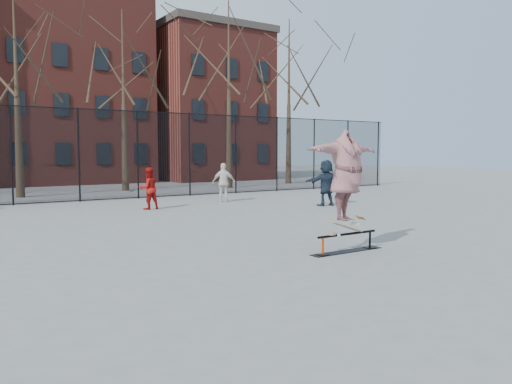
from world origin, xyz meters
TOP-DOWN VIEW (x-y plane):
  - ground at (0.00, 0.00)m, footprint 100.00×100.00m
  - skate_rail at (0.67, -1.12)m, footprint 1.87×0.29m
  - skateboard at (0.62, -1.12)m, footprint 0.91×0.22m
  - skater at (0.62, -1.12)m, footprint 2.47×1.17m
  - bystander_red at (0.03, 8.73)m, footprint 0.81×0.65m
  - bystander_white at (3.72, 9.56)m, footprint 1.05×0.83m
  - bystander_navy at (6.36, 6.02)m, footprint 1.75×0.77m
  - fence at (-0.01, 13.00)m, footprint 34.03×0.07m
  - tree_row at (-0.25, 17.15)m, footprint 33.66×7.46m
  - rowhouses at (0.72, 26.00)m, footprint 29.00×7.00m

SIDE VIEW (x-z plane):
  - ground at x=0.00m, z-range 0.00..0.00m
  - skate_rail at x=0.67m, z-range -0.04..0.37m
  - skateboard at x=0.62m, z-range 0.41..0.52m
  - bystander_red at x=0.03m, z-range 0.00..1.57m
  - bystander_white at x=3.72m, z-range 0.00..1.66m
  - bystander_navy at x=6.36m, z-range 0.00..1.83m
  - skater at x=0.62m, z-range 0.52..2.46m
  - fence at x=-0.01m, z-range 0.05..4.05m
  - rowhouses at x=0.72m, z-range -0.44..12.56m
  - tree_row at x=-0.25m, z-range 2.02..12.69m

